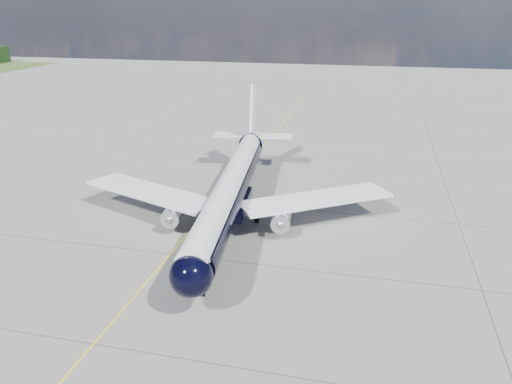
% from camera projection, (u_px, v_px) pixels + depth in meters
% --- Properties ---
extents(ground, '(320.00, 320.00, 0.00)m').
position_uv_depth(ground, '(226.00, 189.00, 69.61)').
color(ground, gray).
rests_on(ground, ground).
extents(taxiway_centerline, '(0.16, 160.00, 0.01)m').
position_uv_depth(taxiway_centerline, '(215.00, 202.00, 65.06)').
color(taxiway_centerline, yellow).
rests_on(taxiway_centerline, ground).
extents(main_airliner, '(37.50, 45.93, 13.27)m').
position_uv_depth(main_airliner, '(232.00, 188.00, 58.13)').
color(main_airliner, black).
rests_on(main_airliner, ground).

